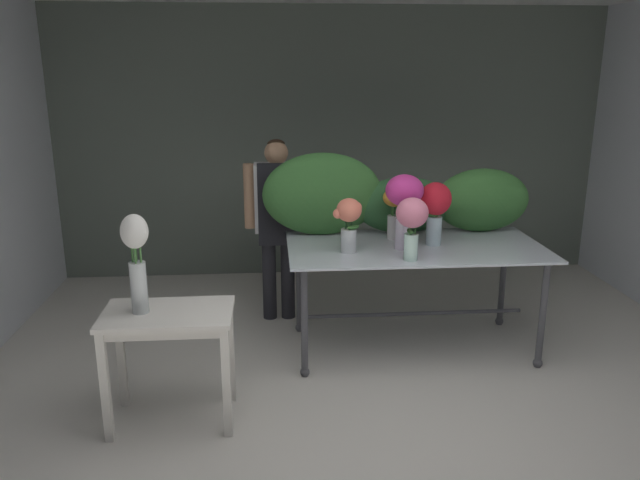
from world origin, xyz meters
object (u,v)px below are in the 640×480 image
object	(u,v)px
vase_rosy_carnations	(412,220)
vase_sunset_ranunculus	(394,208)
display_table_glass	(415,260)
vase_magenta_snapdragons	(404,200)
florist	(277,212)
vase_coral_anemones	(349,221)
side_table_white	(169,328)
vase_crimson_freesia	(435,206)
vase_white_roses_tall	(137,258)

from	to	relation	value
vase_rosy_carnations	vase_sunset_ranunculus	world-z (taller)	vase_rosy_carnations
display_table_glass	vase_magenta_snapdragons	size ratio (longest dim) A/B	3.47
florist	display_table_glass	bearing A→B (deg)	-34.25
florist	vase_coral_anemones	world-z (taller)	florist
side_table_white	vase_magenta_snapdragons	xyz separation A→B (m)	(1.61, 0.83, 0.59)
vase_crimson_freesia	vase_coral_anemones	bearing A→B (deg)	-167.30
florist	vase_white_roses_tall	size ratio (longest dim) A/B	2.60
vase_crimson_freesia	vase_rosy_carnations	bearing A→B (deg)	-124.94
display_table_glass	florist	distance (m)	1.28
display_table_glass	vase_sunset_ranunculus	world-z (taller)	vase_sunset_ranunculus
side_table_white	vase_coral_anemones	world-z (taller)	vase_coral_anemones
vase_rosy_carnations	vase_coral_anemones	size ratio (longest dim) A/B	1.11
vase_crimson_freesia	vase_sunset_ranunculus	distance (m)	0.33
florist	vase_crimson_freesia	world-z (taller)	florist
vase_magenta_snapdragons	vase_sunset_ranunculus	xyz separation A→B (m)	(-0.01, 0.28, -0.12)
vase_coral_anemones	display_table_glass	bearing A→B (deg)	14.35
side_table_white	vase_white_roses_tall	xyz separation A→B (m)	(-0.16, -0.00, 0.45)
vase_crimson_freesia	vase_white_roses_tall	world-z (taller)	vase_white_roses_tall
vase_white_roses_tall	florist	bearing A→B (deg)	62.19
florist	vase_magenta_snapdragons	size ratio (longest dim) A/B	2.83
vase_coral_anemones	vase_rosy_carnations	bearing A→B (deg)	-28.28
display_table_glass	vase_magenta_snapdragons	xyz separation A→B (m)	(-0.11, -0.07, 0.49)
vase_rosy_carnations	side_table_white	bearing A→B (deg)	-161.25
display_table_glass	vase_coral_anemones	world-z (taller)	vase_coral_anemones
vase_magenta_snapdragons	vase_white_roses_tall	xyz separation A→B (m)	(-1.77, -0.83, -0.15)
vase_crimson_freesia	vase_rosy_carnations	size ratio (longest dim) A/B	1.08
side_table_white	florist	world-z (taller)	florist
vase_crimson_freesia	vase_white_roses_tall	bearing A→B (deg)	-155.61
florist	vase_coral_anemones	size ratio (longest dim) A/B	3.93
vase_sunset_ranunculus	vase_coral_anemones	size ratio (longest dim) A/B	1.00
florist	vase_rosy_carnations	size ratio (longest dim) A/B	3.54
florist	vase_coral_anemones	xyz separation A→B (m)	(0.51, -0.84, 0.12)
vase_crimson_freesia	vase_sunset_ranunculus	xyz separation A→B (m)	(-0.27, 0.19, -0.05)
vase_crimson_freesia	vase_sunset_ranunculus	size ratio (longest dim) A/B	1.19
side_table_white	vase_sunset_ranunculus	bearing A→B (deg)	34.68
vase_rosy_carnations	vase_coral_anemones	world-z (taller)	vase_rosy_carnations
vase_crimson_freesia	display_table_glass	bearing A→B (deg)	-173.73
florist	vase_crimson_freesia	distance (m)	1.38
display_table_glass	florist	size ratio (longest dim) A/B	1.23
florist	vase_rosy_carnations	xyz separation A→B (m)	(0.92, -1.06, 0.17)
vase_coral_anemones	vase_magenta_snapdragons	bearing A→B (deg)	8.45
side_table_white	vase_coral_anemones	bearing A→B (deg)	32.58
florist	vase_rosy_carnations	distance (m)	1.41
side_table_white	vase_coral_anemones	size ratio (longest dim) A/B	1.95
florist	vase_crimson_freesia	xyz separation A→B (m)	(1.18, -0.69, 0.18)
display_table_glass	vase_rosy_carnations	distance (m)	0.56
side_table_white	vase_white_roses_tall	size ratio (longest dim) A/B	1.29
vase_crimson_freesia	vase_magenta_snapdragons	distance (m)	0.28
florist	vase_white_roses_tall	bearing A→B (deg)	-117.81
vase_sunset_ranunculus	vase_white_roses_tall	distance (m)	2.08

